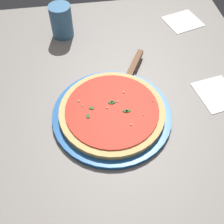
% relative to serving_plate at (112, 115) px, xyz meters
% --- Properties ---
extents(ground_plane, '(5.00, 5.00, 0.00)m').
position_rel_serving_plate_xyz_m(ground_plane, '(0.05, -0.04, -0.73)').
color(ground_plane, black).
extents(restaurant_table, '(1.05, 0.89, 0.72)m').
position_rel_serving_plate_xyz_m(restaurant_table, '(0.05, -0.04, -0.13)').
color(restaurant_table, black).
rests_on(restaurant_table, ground_plane).
extents(serving_plate, '(0.33, 0.33, 0.01)m').
position_rel_serving_plate_xyz_m(serving_plate, '(0.00, 0.00, 0.00)').
color(serving_plate, '#195199').
rests_on(serving_plate, restaurant_table).
extents(pizza, '(0.29, 0.29, 0.02)m').
position_rel_serving_plate_xyz_m(pizza, '(0.00, 0.00, 0.02)').
color(pizza, '#DBB26B').
rests_on(pizza, serving_plate).
extents(pizza_server, '(0.21, 0.15, 0.01)m').
position_rel_serving_plate_xyz_m(pizza_server, '(0.14, -0.08, 0.01)').
color(pizza_server, silver).
rests_on(pizza_server, serving_plate).
extents(cup_tall_drink, '(0.07, 0.07, 0.11)m').
position_rel_serving_plate_xyz_m(cup_tall_drink, '(0.38, 0.12, 0.05)').
color(cup_tall_drink, teal).
rests_on(cup_tall_drink, restaurant_table).
extents(napkin_folded_right, '(0.14, 0.15, 0.00)m').
position_rel_serving_plate_xyz_m(napkin_folded_right, '(0.39, -0.33, -0.01)').
color(napkin_folded_right, white).
rests_on(napkin_folded_right, restaurant_table).
extents(napkin_loose_left, '(0.14, 0.13, 0.00)m').
position_rel_serving_plate_xyz_m(napkin_loose_left, '(0.03, -0.32, -0.01)').
color(napkin_loose_left, white).
rests_on(napkin_loose_left, restaurant_table).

